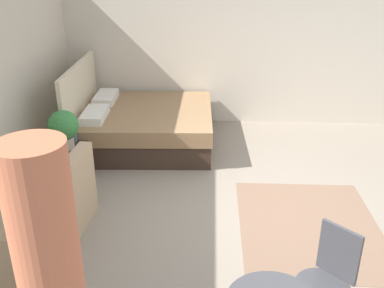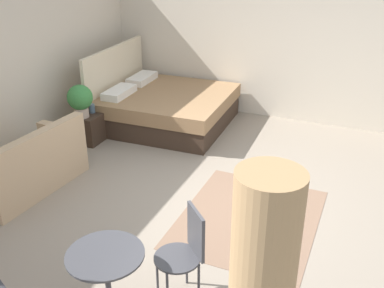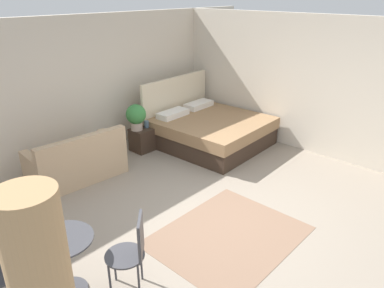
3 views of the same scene
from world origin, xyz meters
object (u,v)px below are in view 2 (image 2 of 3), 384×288
Objects in this scene: bed at (164,106)px; vase at (92,108)px; cafe_chair_near_couch at (186,247)px; balcony_table at (107,274)px; potted_plant at (80,99)px; nightstand at (89,128)px; couch at (28,168)px.

vase is (-1.04, 0.76, 0.21)m from bed.
bed is at bearing 29.20° from cafe_chair_near_couch.
balcony_table is (-4.16, -1.54, 0.16)m from bed.
potted_plant reaches higher than vase.
cafe_chair_near_couch reaches higher than balcony_table.
nightstand is (-1.16, 0.77, -0.09)m from bed.
potted_plant is at bearing 49.96° from cafe_chair_near_couch.
cafe_chair_near_couch is (-3.66, -2.04, 0.23)m from bed.
potted_plant is at bearing 163.00° from nightstand.
potted_plant reaches higher than balcony_table.
potted_plant reaches higher than couch.
bed is 1.56m from potted_plant.
couch reaches higher than nightstand.
potted_plant is at bearing 38.96° from balcony_table.
nightstand is at bearing 146.40° from bed.
potted_plant is 0.75× the size of balcony_table.
balcony_table is (-3.12, -2.30, -0.05)m from vase.
nightstand is 3.77m from cafe_chair_near_couch.
bed is 1.31m from vase.
couch is 3.47× the size of nightstand.
couch reaches higher than balcony_table.
vase is (1.66, 0.13, 0.23)m from couch.
bed reaches higher than balcony_table.
bed is at bearing -33.60° from nightstand.
cafe_chair_near_couch is (0.51, -0.50, 0.06)m from balcony_table.
bed is 3.08× the size of balcony_table.
bed is 4.44m from balcony_table.
cafe_chair_near_couch is at bearing -44.89° from balcony_table.
balcony_table is 0.76× the size of cafe_chair_near_couch.
nightstand is at bearing 5.31° from couch.
potted_plant is at bearing 169.90° from vase.
couch is at bearing -174.69° from nightstand.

